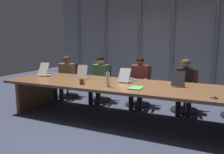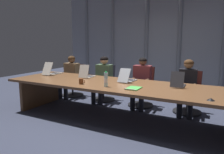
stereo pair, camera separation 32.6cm
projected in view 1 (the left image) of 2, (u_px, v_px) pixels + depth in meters
The scene contains 19 objects.
ground_plane at pixel (122, 120), 4.38m from camera, with size 13.35×13.35×0.00m, color #383D51.
conference_table at pixel (122, 90), 4.28m from camera, with size 4.84×1.34×0.72m.
curtain_backdrop at pixel (157, 41), 6.63m from camera, with size 6.68×0.17×3.07m.
laptop_left_end at pixel (48, 73), 5.32m from camera, with size 0.27×0.51×0.31m.
laptop_left_mid at pixel (85, 75), 4.94m from camera, with size 0.26×0.42×0.30m.
laptop_center at pixel (127, 79), 4.52m from camera, with size 0.24×0.48×0.28m.
laptop_right_mid at pixel (178, 83), 4.09m from camera, with size 0.26×0.41×0.29m.
office_chair_left_end at pixel (69, 85), 6.16m from camera, with size 0.60×0.60×0.89m.
office_chair_left_mid at pixel (101, 88), 5.76m from camera, with size 0.60×0.60×0.91m.
office_chair_center at pixel (139, 91), 5.34m from camera, with size 0.60×0.61×0.93m.
office_chair_right_mid at pixel (185, 96), 4.90m from camera, with size 0.60×0.60×0.90m.
person_left_end at pixel (65, 74), 5.97m from camera, with size 0.42×0.56×1.13m.
person_left_mid at pixel (99, 76), 5.55m from camera, with size 0.41×0.55×1.15m.
person_center at pixel (139, 80), 5.13m from camera, with size 0.43×0.56×1.16m.
person_right_mid at pixel (185, 83), 4.72m from camera, with size 0.39×0.57×1.16m.
water_bottle_primary at pixel (108, 80), 3.98m from camera, with size 0.07×0.07×0.28m.
coffee_mug_near at pixel (82, 82), 4.19m from camera, with size 0.13×0.08×0.11m.
conference_mic_left_side at pixel (214, 97), 3.19m from camera, with size 0.11×0.11×0.04m, color black.
spiral_notepad at pixel (136, 88), 3.87m from camera, with size 0.22×0.31×0.03m.
Camera 1 is at (1.53, -3.89, 1.56)m, focal length 35.53 mm.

